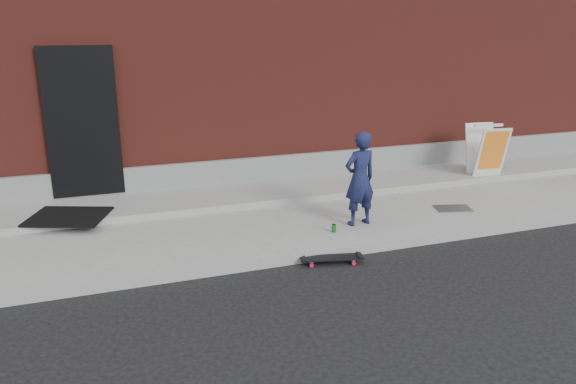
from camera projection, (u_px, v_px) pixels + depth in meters
name	position (u px, v px, depth m)	size (l,w,h in m)	color
ground	(316.00, 261.00, 6.97)	(80.00, 80.00, 0.00)	black
sidewalk	(278.00, 217.00, 8.30)	(20.00, 3.00, 0.15)	gray
apron	(260.00, 193.00, 9.08)	(20.00, 1.20, 0.10)	gray
building	(200.00, 38.00, 12.55)	(20.00, 8.10, 5.00)	maroon
child	(360.00, 179.00, 7.63)	(0.48, 0.31, 1.31)	#161A3E
skateboard	(332.00, 258.00, 6.89)	(0.78, 0.35, 0.09)	red
pizza_sign	(487.00, 150.00, 9.83)	(0.61, 0.70, 0.90)	silver
soda_can	(334.00, 228.00, 7.50)	(0.06, 0.06, 0.11)	#197F28
doormat	(68.00, 217.00, 7.77)	(1.01, 0.82, 0.03)	black
utility_plate	(453.00, 208.00, 8.44)	(0.52, 0.33, 0.02)	#5B5B60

